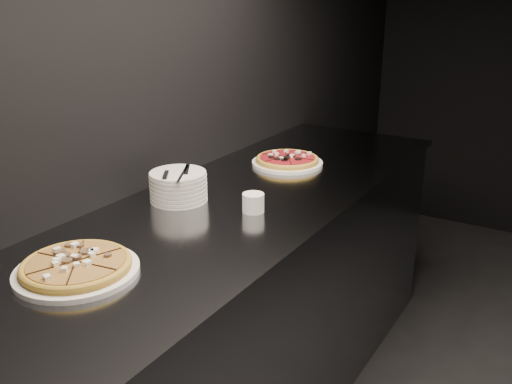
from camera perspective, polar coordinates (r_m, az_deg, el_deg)
The scene contains 7 objects.
wall_left at distance 2.19m, azimuth -10.15°, elevation 12.92°, with size 0.02×5.00×2.80m, color black.
counter at distance 2.29m, azimuth -1.56°, elevation -11.60°, with size 0.74×2.44×0.92m.
pizza_mushroom at distance 1.62m, azimuth -17.52°, elevation -7.16°, with size 0.34×0.34×0.04m.
pizza_tomato at distance 2.49m, azimuth 3.15°, elevation 3.18°, with size 0.31×0.31×0.04m.
plate_stack at distance 2.08m, azimuth -7.77°, elevation 0.58°, with size 0.20×0.20×0.11m.
cutlery at distance 2.04m, azimuth -7.94°, elevation 1.91°, with size 0.10×0.21×0.01m.
ramekin at distance 1.96m, azimuth -0.28°, elevation -1.03°, with size 0.08×0.08×0.07m.
Camera 1 is at (-1.06, -1.63, 1.65)m, focal length 40.00 mm.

